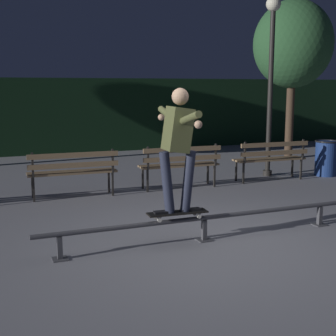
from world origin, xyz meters
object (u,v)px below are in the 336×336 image
Objects in this scene: park_bench_left_center at (73,169)px; trash_can at (326,157)px; tree_far_right at (293,45)px; grind_rail at (204,221)px; park_bench_right_center at (180,162)px; park_bench_rightmost at (271,156)px; lamp_post_right at (271,64)px; skateboarder at (178,140)px; skateboard at (177,213)px.

trash_can is (5.72, 0.07, -0.12)m from park_bench_left_center.
park_bench_left_center is at bearing -179.32° from trash_can.
tree_far_right reaches higher than trash_can.
trash_can reaches higher than grind_rail.
tree_far_right is 3.76m from trash_can.
park_bench_rightmost is at bearing 0.00° from park_bench_right_center.
park_bench_left_center is 5.73m from trash_can.
lamp_post_right is (0.28, 0.55, 1.94)m from park_bench_rightmost.
park_bench_left_center is (-0.76, 3.05, -0.81)m from skateboarder.
tree_far_right reaches higher than lamp_post_right.
lamp_post_right reaches higher than skateboarder.
skateboarder is at bearing -179.98° from grind_rail.
park_bench_rightmost reaches higher than trash_can.
grind_rail is at bearing -133.83° from tree_far_right.
lamp_post_right reaches higher than skateboard.
grind_rail is 5.50× the size of trash_can.
skateboard is 0.20× the size of lamp_post_right.
park_bench_rightmost is at bearing 44.69° from grind_rail.
grind_rail is 5.55m from trash_can.
park_bench_left_center is at bearing 110.45° from grind_rail.
grind_rail is 4.34m from park_bench_rightmost.
trash_can is at bearing 32.09° from skateboarder.
tree_far_right reaches higher than skateboard.
skateboarder is 1.95× the size of trash_can.
park_bench_left_center is (-0.76, 3.05, 0.13)m from skateboard.
park_bench_rightmost is 4.30m from tree_far_right.
park_bench_right_center is 2.02× the size of trash_can.
trash_can is (1.23, -0.48, -2.07)m from lamp_post_right.
park_bench_right_center and park_bench_rightmost have the same top height.
park_bench_right_center reaches higher than trash_can.
park_bench_left_center is at bearing 103.93° from skateboard.
park_bench_rightmost is (2.11, 0.00, 0.00)m from park_bench_right_center.
park_bench_rightmost reaches higher than grind_rail.
tree_far_right is at bearing 46.17° from grind_rail.
park_bench_rightmost is (4.21, 0.00, 0.00)m from park_bench_left_center.
skateboarder is at bearing -3.05° from skateboard.
park_bench_rightmost is at bearing -131.96° from tree_far_right.
park_bench_left_center is 4.21m from park_bench_rightmost.
tree_far_right is 5.39× the size of trash_can.
park_bench_right_center is (1.35, 3.05, 0.13)m from skateboard.
lamp_post_right is at bearing 46.93° from grind_rail.
park_bench_right_center is at bearing -178.92° from trash_can.
skateboard is 0.51× the size of skateboarder.
skateboard is 8.48m from tree_far_right.
grind_rail is 0.41m from skateboard.
tree_far_right is at bearing 48.04° from park_bench_rightmost.
tree_far_right is (2.31, 2.56, 2.58)m from park_bench_rightmost.
skateboarder reaches higher than park_bench_rightmost.
tree_far_right is (6.52, 2.56, 2.58)m from park_bench_left_center.
grind_rail is 2.73× the size of park_bench_left_center.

